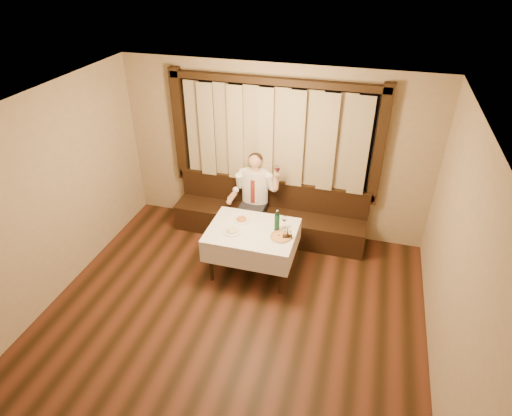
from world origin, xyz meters
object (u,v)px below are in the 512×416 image
(pasta_red, at_px, (241,218))
(cruet_caddy, at_px, (287,235))
(pizza, at_px, (281,237))
(pasta_cream, at_px, (232,230))
(seated_man, at_px, (254,191))
(green_bottle, at_px, (277,222))
(dining_table, at_px, (252,235))
(banquette, at_px, (269,218))

(pasta_red, xyz_separation_m, cruet_caddy, (0.75, -0.25, 0.01))
(pasta_red, bearing_deg, cruet_caddy, -18.46)
(pizza, distance_m, pasta_cream, 0.70)
(seated_man, bearing_deg, pasta_red, -88.65)
(pizza, relative_size, green_bottle, 0.92)
(dining_table, distance_m, pizza, 0.46)
(pasta_red, height_order, seated_man, seated_man)
(dining_table, distance_m, seated_man, 0.98)
(dining_table, relative_size, pasta_red, 5.07)
(pasta_cream, relative_size, cruet_caddy, 1.98)
(dining_table, xyz_separation_m, pasta_red, (-0.22, 0.19, 0.14))
(cruet_caddy, bearing_deg, pizza, 178.48)
(pasta_red, relative_size, green_bottle, 0.73)
(pizza, xyz_separation_m, green_bottle, (-0.09, 0.15, 0.13))
(dining_table, height_order, pizza, pizza)
(pasta_red, distance_m, pasta_cream, 0.32)
(pizza, bearing_deg, cruet_caddy, 10.79)
(pasta_cream, distance_m, seated_man, 1.07)
(banquette, bearing_deg, dining_table, -90.00)
(cruet_caddy, height_order, seated_man, seated_man)
(banquette, bearing_deg, cruet_caddy, -64.01)
(pasta_cream, height_order, seated_man, seated_man)
(pizza, xyz_separation_m, cruet_caddy, (0.09, 0.02, 0.04))
(banquette, distance_m, seated_man, 0.59)
(green_bottle, distance_m, seated_man, 1.05)
(pasta_red, relative_size, cruet_caddy, 1.79)
(dining_table, bearing_deg, seated_man, 104.31)
(pizza, distance_m, pasta_red, 0.71)
(banquette, height_order, cruet_caddy, banquette)
(dining_table, distance_m, cruet_caddy, 0.56)
(banquette, height_order, seated_man, seated_man)
(dining_table, relative_size, seated_man, 0.87)
(green_bottle, xyz_separation_m, cruet_caddy, (0.18, -0.13, -0.10))
(pasta_red, bearing_deg, banquette, 75.24)
(banquette, distance_m, pizza, 1.27)
(pizza, distance_m, cruet_caddy, 0.10)
(green_bottle, bearing_deg, banquette, 109.87)
(cruet_caddy, xyz_separation_m, seated_man, (-0.77, 1.00, 0.04))
(banquette, distance_m, cruet_caddy, 1.31)
(banquette, relative_size, dining_table, 2.52)
(green_bottle, bearing_deg, dining_table, -169.08)
(dining_table, distance_m, pasta_cream, 0.32)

